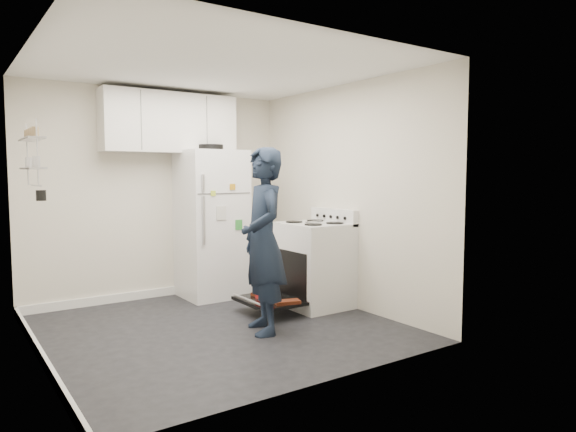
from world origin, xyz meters
TOP-DOWN VIEW (x-y plane):
  - room at (-0.03, 0.03)m, footprint 3.21×3.21m
  - electric_range at (1.26, 0.15)m, footprint 0.66×0.76m
  - open_oven_door at (0.68, 0.18)m, footprint 0.55×0.72m
  - refrigerator at (0.54, 1.25)m, footprint 0.72×0.74m
  - upper_cabinets at (0.10, 1.43)m, footprint 1.60×0.33m
  - wall_shelf_rack at (-1.52, 0.49)m, footprint 0.14×0.60m
  - person at (0.30, -0.34)m, footprint 0.57×0.72m

SIDE VIEW (x-z plane):
  - open_oven_door at x=0.68m, z-range 0.07..0.29m
  - electric_range at x=1.26m, z-range -0.08..1.02m
  - person at x=0.30m, z-range 0.00..1.75m
  - refrigerator at x=0.54m, z-range -0.03..1.82m
  - room at x=-0.03m, z-range -0.05..2.46m
  - wall_shelf_rack at x=-1.52m, z-range 1.37..1.98m
  - upper_cabinets at x=0.10m, z-range 1.75..2.45m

